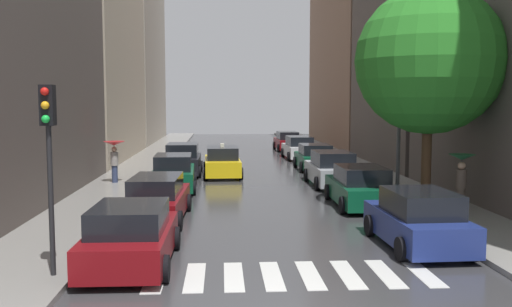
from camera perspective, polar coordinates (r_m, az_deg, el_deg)
ground_plane at (r=33.56m, az=-0.78°, el=-1.66°), size 28.00×72.00×0.04m
sidewalk_left at (r=33.86m, az=-11.84°, el=-1.55°), size 3.00×72.00×0.15m
sidewalk_right at (r=34.48m, az=10.08°, el=-1.39°), size 3.00×72.00×0.15m
crosswalk_stripes at (r=13.43m, az=3.60°, el=-12.33°), size 6.75×2.20×0.01m
building_left_far at (r=57.89m, az=-13.25°, el=13.85°), size 6.00×17.09×25.52m
building_right_mid at (r=37.15m, az=16.65°, el=11.36°), size 6.00×12.49×16.21m
building_right_far at (r=53.04m, az=10.50°, el=12.97°), size 6.00×19.22×22.35m
parked_car_left_nearest at (r=14.30m, az=-12.70°, el=-8.32°), size 2.19×4.31×1.56m
parked_car_left_second at (r=19.42m, az=-10.08°, el=-4.65°), size 2.13×4.85×1.56m
parked_car_left_third at (r=25.80m, az=-8.43°, el=-2.05°), size 2.18×4.47×1.67m
parked_car_left_fourth at (r=31.20m, az=-7.50°, el=-0.69°), size 2.11×4.15×1.76m
parked_car_right_nearest at (r=16.32m, az=16.26°, el=-6.60°), size 2.19×4.23×1.63m
parked_car_right_second at (r=22.08m, az=10.61°, el=-3.42°), size 2.18×4.56×1.58m
parked_car_right_third at (r=27.34m, az=7.75°, el=-1.62°), size 2.19×4.66×1.67m
parked_car_right_fourth at (r=33.50m, az=6.02°, el=-0.42°), size 2.15×4.15×1.54m
parked_car_right_fifth at (r=39.65m, az=4.40°, el=0.54°), size 2.17×4.65×1.62m
parked_car_right_sixth at (r=46.33m, az=3.21°, el=1.23°), size 2.09×4.37×1.58m
taxi_midroad at (r=30.44m, az=-3.48°, el=-0.90°), size 2.18×4.61×1.81m
pedestrian_foreground at (r=20.76m, az=20.29°, el=-1.79°), size 0.92×0.92×2.09m
pedestrian_near_tree at (r=27.81m, az=-14.30°, el=0.10°), size 1.02×1.02×2.00m
street_tree_right at (r=21.43m, az=17.30°, el=9.05°), size 5.37×5.37×8.09m
traffic_light_left_corner at (r=13.18m, az=-20.47°, el=1.55°), size 0.30×0.42×4.30m
lamp_post_right at (r=23.24m, az=14.46°, el=5.20°), size 0.60×0.28×6.82m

